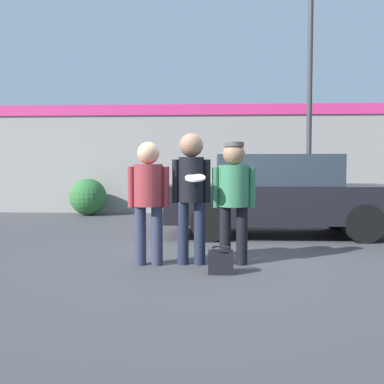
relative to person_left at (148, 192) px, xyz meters
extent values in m
plane|color=#3F3F42|center=(0.86, 0.41, -0.96)|extent=(56.00, 56.00, 0.00)
cube|color=gray|center=(0.86, 6.72, 0.59)|extent=(24.00, 0.18, 3.10)
cube|color=#E0337A|center=(0.86, 6.61, 1.99)|extent=(24.00, 0.04, 0.30)
cylinder|color=#2D3347|center=(-0.11, 0.00, -0.57)|extent=(0.15, 0.15, 0.77)
cylinder|color=#2D3347|center=(0.11, 0.00, -0.57)|extent=(0.15, 0.15, 0.77)
cylinder|color=maroon|center=(0.00, 0.00, 0.09)|extent=(0.38, 0.38, 0.55)
cylinder|color=maroon|center=(-0.23, 0.00, 0.07)|extent=(0.09, 0.09, 0.53)
cylinder|color=maroon|center=(0.23, 0.00, 0.07)|extent=(0.09, 0.09, 0.53)
sphere|color=tan|center=(0.00, 0.00, 0.51)|extent=(0.29, 0.29, 0.29)
cylinder|color=#1E2338|center=(0.45, 0.06, -0.55)|extent=(0.15, 0.15, 0.83)
cylinder|color=#1E2338|center=(0.67, 0.06, -0.55)|extent=(0.15, 0.15, 0.83)
cylinder|color=black|center=(0.56, 0.06, 0.16)|extent=(0.33, 0.33, 0.59)
cylinder|color=black|center=(0.35, 0.06, 0.14)|extent=(0.09, 0.09, 0.57)
cylinder|color=black|center=(0.76, 0.06, 0.14)|extent=(0.09, 0.09, 0.57)
sphere|color=#8C664C|center=(0.56, 0.06, 0.61)|extent=(0.31, 0.31, 0.31)
cylinder|color=white|center=(0.62, -0.18, 0.19)|extent=(0.26, 0.25, 0.10)
cylinder|color=black|center=(1.00, 0.09, -0.58)|extent=(0.15, 0.15, 0.77)
cylinder|color=black|center=(1.22, 0.09, -0.58)|extent=(0.15, 0.15, 0.77)
cylinder|color=#33724C|center=(1.11, 0.09, 0.08)|extent=(0.40, 0.40, 0.54)
cylinder|color=#33724C|center=(0.88, 0.09, 0.06)|extent=(0.09, 0.09, 0.53)
cylinder|color=#33724C|center=(1.35, 0.09, 0.06)|extent=(0.09, 0.09, 0.53)
sphere|color=#8C664C|center=(1.11, 0.09, 0.50)|extent=(0.29, 0.29, 0.29)
cylinder|color=#4C4742|center=(1.11, 0.09, 0.62)|extent=(0.26, 0.26, 0.06)
cube|color=black|center=(2.10, 2.70, -0.34)|extent=(4.25, 1.86, 0.68)
cube|color=#28333D|center=(2.02, 2.70, 0.28)|extent=(2.21, 1.60, 0.56)
cylinder|color=black|center=(3.42, 3.53, -0.62)|extent=(0.67, 0.22, 0.67)
cylinder|color=black|center=(3.42, 1.87, -0.62)|extent=(0.67, 0.22, 0.67)
cylinder|color=black|center=(0.79, 3.53, -0.62)|extent=(0.67, 0.22, 0.67)
cylinder|color=black|center=(0.79, 1.87, -0.62)|extent=(0.67, 0.22, 0.67)
cylinder|color=#38383D|center=(3.09, 4.64, 2.08)|extent=(0.12, 0.12, 6.08)
sphere|color=#2D6B33|center=(-2.59, 6.03, -0.46)|extent=(1.00, 1.00, 1.00)
cube|color=black|center=(0.94, -0.45, -0.82)|extent=(0.30, 0.14, 0.28)
torus|color=black|center=(0.94, -0.45, -0.64)|extent=(0.23, 0.23, 0.02)
camera|label=1|loc=(0.84, -5.53, 0.30)|focal=40.00mm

